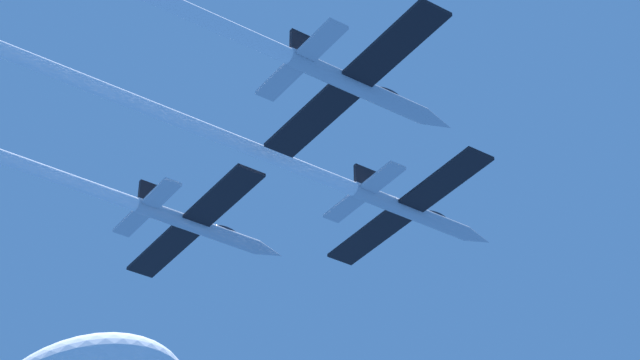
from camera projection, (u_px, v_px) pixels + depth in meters
The scene contains 2 objects.
jet_lead at pixel (263, 153), 102.04m from camera, with size 20.44×58.36×3.39m.
jet_left_wing at pixel (11, 160), 103.36m from camera, with size 20.44×63.90×3.39m.
Camera 1 is at (70.71, -57.30, -60.00)m, focal length 69.48 mm.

